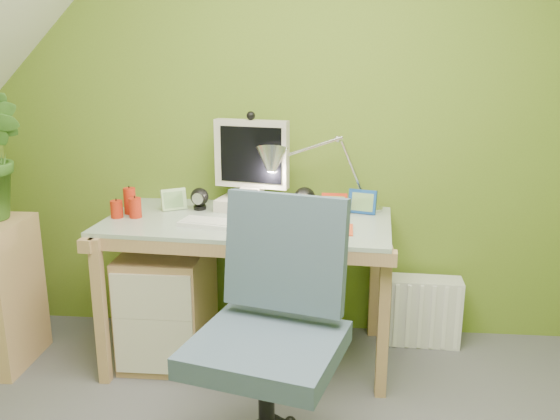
# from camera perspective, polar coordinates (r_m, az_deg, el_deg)

# --- Properties ---
(wall_back) EXTENTS (3.20, 0.01, 2.40)m
(wall_back) POSITION_cam_1_polar(r_m,az_deg,el_deg) (3.14, 1.01, 9.06)
(wall_back) COLOR olive
(wall_back) RESTS_ON floor
(desk) EXTENTS (1.42, 0.79, 0.74)m
(desk) POSITION_cam_1_polar(r_m,az_deg,el_deg) (3.00, -3.06, -7.66)
(desk) COLOR tan
(desk) RESTS_ON floor
(monitor) EXTENTS (0.39, 0.27, 0.48)m
(monitor) POSITION_cam_1_polar(r_m,az_deg,el_deg) (3.00, -2.74, 4.51)
(monitor) COLOR beige
(monitor) RESTS_ON desk
(speaker_left) EXTENTS (0.11, 0.11, 0.11)m
(speaker_left) POSITION_cam_1_polar(r_m,az_deg,el_deg) (3.07, -7.75, 1.08)
(speaker_left) COLOR black
(speaker_left) RESTS_ON desk
(speaker_right) EXTENTS (0.13, 0.13, 0.13)m
(speaker_right) POSITION_cam_1_polar(r_m,az_deg,el_deg) (2.99, 2.38, 1.02)
(speaker_right) COLOR black
(speaker_right) RESTS_ON desk
(keyboard) EXTENTS (0.46, 0.23, 0.02)m
(keyboard) POSITION_cam_1_polar(r_m,az_deg,el_deg) (2.76, -5.23, -1.42)
(keyboard) COLOR silver
(keyboard) RESTS_ON desk
(mousepad) EXTENTS (0.26, 0.19, 0.01)m
(mousepad) POSITION_cam_1_polar(r_m,az_deg,el_deg) (2.72, 4.36, -1.83)
(mousepad) COLOR #D64621
(mousepad) RESTS_ON desk
(mouse) EXTENTS (0.12, 0.09, 0.04)m
(mouse) POSITION_cam_1_polar(r_m,az_deg,el_deg) (2.71, 4.37, -1.52)
(mouse) COLOR white
(mouse) RESTS_ON mousepad
(amber_tumbler) EXTENTS (0.07, 0.07, 0.08)m
(amber_tumbler) POSITION_cam_1_polar(r_m,az_deg,el_deg) (2.77, 0.27, -0.59)
(amber_tumbler) COLOR #985916
(amber_tumbler) RESTS_ON desk
(candle_cluster) EXTENTS (0.20, 0.19, 0.13)m
(candle_cluster) POSITION_cam_1_polar(r_m,az_deg,el_deg) (3.02, -14.50, 0.67)
(candle_cluster) COLOR red
(candle_cluster) RESTS_ON desk
(photo_frame_red) EXTENTS (0.13, 0.02, 0.11)m
(photo_frame_red) POSITION_cam_1_polar(r_m,az_deg,el_deg) (2.95, 5.25, 0.57)
(photo_frame_red) COLOR red
(photo_frame_red) RESTS_ON desk
(photo_frame_blue) EXTENTS (0.14, 0.06, 0.12)m
(photo_frame_blue) POSITION_cam_1_polar(r_m,az_deg,el_deg) (2.99, 7.93, 0.81)
(photo_frame_blue) COLOR navy
(photo_frame_blue) RESTS_ON desk
(photo_frame_green) EXTENTS (0.12, 0.08, 0.11)m
(photo_frame_green) POSITION_cam_1_polar(r_m,az_deg,el_deg) (3.08, -10.19, 1.02)
(photo_frame_green) COLOR #ABD18F
(photo_frame_green) RESTS_ON desk
(desk_lamp) EXTENTS (0.55, 0.29, 0.57)m
(desk_lamp) POSITION_cam_1_polar(r_m,az_deg,el_deg) (2.96, 5.94, 5.13)
(desk_lamp) COLOR silver
(desk_lamp) RESTS_ON desk
(task_chair) EXTENTS (0.71, 0.71, 1.05)m
(task_chair) POSITION_cam_1_polar(r_m,az_deg,el_deg) (2.16, -1.35, -12.64)
(task_chair) COLOR #3C4E62
(task_chair) RESTS_ON floor
(radiator) EXTENTS (0.37, 0.16, 0.37)m
(radiator) POSITION_cam_1_polar(r_m,az_deg,el_deg) (3.30, 13.78, -9.43)
(radiator) COLOR silver
(radiator) RESTS_ON floor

